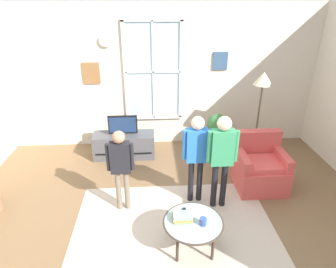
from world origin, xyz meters
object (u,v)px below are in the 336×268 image
(coffee_table, at_px, (193,223))
(person_black_shirt, at_px, (121,162))
(person_green_shirt, at_px, (222,153))
(tv_stand, at_px, (124,145))
(book_stack, at_px, (183,217))
(television, at_px, (123,125))
(cup, at_px, (203,221))
(remote_near_books, at_px, (184,212))
(person_blue_shirt, at_px, (197,150))
(floor_lamp, at_px, (262,88))
(potted_plant_by_window, at_px, (217,132))
(armchair, at_px, (259,168))

(coffee_table, height_order, person_black_shirt, person_black_shirt)
(person_green_shirt, bearing_deg, tv_stand, 133.17)
(book_stack, bearing_deg, person_green_shirt, 49.75)
(tv_stand, xyz_separation_m, person_green_shirt, (1.48, -1.58, 0.66))
(television, xyz_separation_m, coffee_table, (1.00, -2.35, -0.29))
(tv_stand, relative_size, cup, 13.07)
(remote_near_books, height_order, person_blue_shirt, person_blue_shirt)
(remote_near_books, relative_size, person_black_shirt, 0.11)
(remote_near_books, bearing_deg, book_stack, -104.60)
(television, xyz_separation_m, book_stack, (0.88, -2.30, -0.23))
(person_blue_shirt, bearing_deg, coffee_table, -99.96)
(coffee_table, distance_m, remote_near_books, 0.19)
(floor_lamp, bearing_deg, television, 172.63)
(book_stack, bearing_deg, potted_plant_by_window, 68.57)
(television, relative_size, person_green_shirt, 0.38)
(book_stack, relative_size, person_black_shirt, 0.19)
(floor_lamp, bearing_deg, armchair, -102.71)
(cup, relative_size, floor_lamp, 0.05)
(cup, bearing_deg, person_green_shirt, 65.23)
(remote_near_books, bearing_deg, person_blue_shirt, 71.31)
(television, height_order, floor_lamp, floor_lamp)
(television, distance_m, remote_near_books, 2.38)
(television, distance_m, book_stack, 2.47)
(television, relative_size, coffee_table, 0.74)
(remote_near_books, distance_m, potted_plant_by_window, 2.42)
(television, relative_size, person_black_shirt, 0.43)
(tv_stand, height_order, floor_lamp, floor_lamp)
(cup, xyz_separation_m, person_black_shirt, (-1.01, 0.85, 0.34))
(tv_stand, relative_size, floor_lamp, 0.68)
(remote_near_books, bearing_deg, person_green_shirt, 46.16)
(coffee_table, xyz_separation_m, book_stack, (-0.12, 0.05, 0.06))
(coffee_table, relative_size, person_green_shirt, 0.51)
(potted_plant_by_window, bearing_deg, tv_stand, -178.00)
(person_black_shirt, bearing_deg, tv_stand, 93.60)
(coffee_table, xyz_separation_m, person_blue_shirt, (0.16, 0.92, 0.49))
(armchair, distance_m, remote_near_books, 1.73)
(armchair, relative_size, floor_lamp, 0.51)
(book_stack, distance_m, remote_near_books, 0.12)
(potted_plant_by_window, bearing_deg, person_blue_shirt, -113.28)
(coffee_table, bearing_deg, person_black_shirt, 138.66)
(coffee_table, bearing_deg, person_blue_shirt, 80.04)
(person_blue_shirt, xyz_separation_m, potted_plant_by_window, (0.64, 1.50, -0.43))
(floor_lamp, bearing_deg, person_black_shirt, -152.02)
(tv_stand, distance_m, person_blue_shirt, 1.95)
(book_stack, relative_size, potted_plant_by_window, 0.30)
(person_black_shirt, relative_size, floor_lamp, 0.74)
(floor_lamp, bearing_deg, potted_plant_by_window, 148.90)
(television, bearing_deg, armchair, -25.98)
(tv_stand, distance_m, cup, 2.66)
(armchair, height_order, floor_lamp, floor_lamp)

